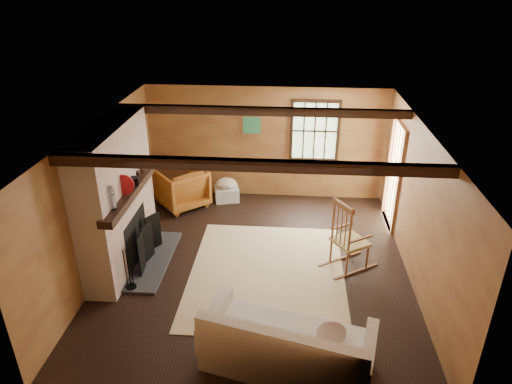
# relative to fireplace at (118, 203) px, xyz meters

# --- Properties ---
(ground) EXTENTS (5.50, 5.50, 0.00)m
(ground) POSITION_rel_fireplace_xyz_m (2.23, 0.00, -1.10)
(ground) COLOR black
(ground) RESTS_ON ground
(room_envelope) EXTENTS (5.02, 5.52, 2.44)m
(room_envelope) POSITION_rel_fireplace_xyz_m (2.45, 0.26, 0.53)
(room_envelope) COLOR #A27239
(room_envelope) RESTS_ON ground
(fireplace) EXTENTS (1.02, 2.30, 2.40)m
(fireplace) POSITION_rel_fireplace_xyz_m (0.00, 0.00, 0.00)
(fireplace) COLOR #A84641
(fireplace) RESTS_ON ground
(rug) EXTENTS (2.50, 3.00, 0.01)m
(rug) POSITION_rel_fireplace_xyz_m (2.43, -0.20, -1.10)
(rug) COLOR beige
(rug) RESTS_ON ground
(rocking_chair) EXTENTS (1.01, 0.88, 1.24)m
(rocking_chair) POSITION_rel_fireplace_xyz_m (3.73, 0.10, -0.58)
(rocking_chair) COLOR tan
(rocking_chair) RESTS_ON ground
(sofa) EXTENTS (2.23, 1.39, 0.84)m
(sofa) POSITION_rel_fireplace_xyz_m (2.78, -2.14, -0.80)
(sofa) COLOR white
(sofa) RESTS_ON ground
(firewood_pile) EXTENTS (0.62, 0.11, 0.22)m
(firewood_pile) POSITION_rel_fireplace_xyz_m (0.31, 2.60, -0.99)
(firewood_pile) COLOR brown
(firewood_pile) RESTS_ON ground
(laundry_basket) EXTENTS (0.58, 0.49, 0.30)m
(laundry_basket) POSITION_rel_fireplace_xyz_m (1.41, 2.40, -0.95)
(laundry_basket) COLOR white
(laundry_basket) RESTS_ON ground
(basket_pillow) EXTENTS (0.47, 0.40, 0.21)m
(basket_pillow) POSITION_rel_fireplace_xyz_m (1.41, 2.40, -0.70)
(basket_pillow) COLOR white
(basket_pillow) RESTS_ON laundry_basket
(armchair) EXTENTS (1.28, 1.28, 0.84)m
(armchair) POSITION_rel_fireplace_xyz_m (0.52, 2.09, -0.69)
(armchair) COLOR #BF6026
(armchair) RESTS_ON ground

